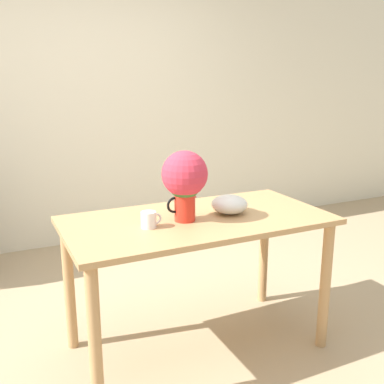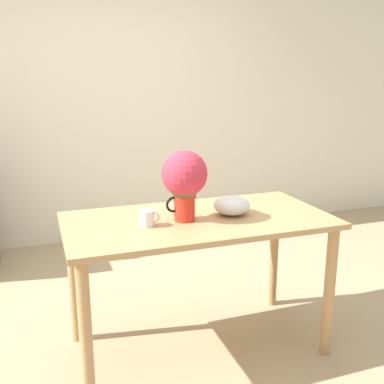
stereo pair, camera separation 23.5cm
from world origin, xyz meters
TOP-DOWN VIEW (x-y plane):
  - ground_plane at (0.00, 0.00)m, footprint 12.00×12.00m
  - wall_back at (0.00, 1.96)m, footprint 8.00×0.05m
  - table at (0.22, -0.07)m, footprint 1.43×0.73m
  - flower_vase at (0.14, -0.09)m, footprint 0.24×0.24m
  - coffee_mug at (-0.07, -0.12)m, footprint 0.11×0.08m
  - white_bowl at (0.42, -0.07)m, footprint 0.20×0.20m

SIDE VIEW (x-z plane):
  - ground_plane at x=0.00m, z-range 0.00..0.00m
  - table at x=0.22m, z-range 0.28..1.06m
  - coffee_mug at x=-0.07m, z-range 0.78..0.86m
  - white_bowl at x=0.42m, z-range 0.78..0.88m
  - flower_vase at x=0.14m, z-range 0.82..1.19m
  - wall_back at x=0.00m, z-range 0.00..2.60m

